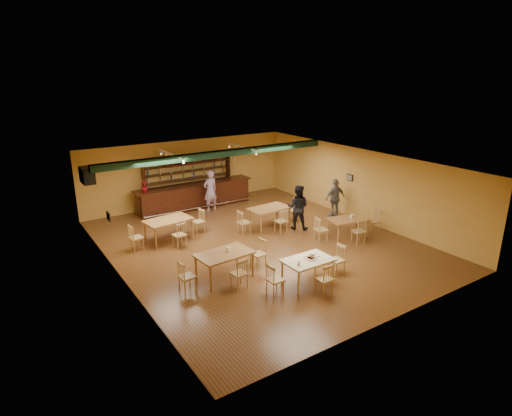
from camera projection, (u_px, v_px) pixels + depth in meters
floor at (259, 243)px, 15.51m from camera, size 12.00×12.00×0.00m
ceiling_beam at (220, 154)px, 16.85m from camera, size 10.00×0.30×0.25m
track_rail_left at (172, 154)px, 16.37m from camera, size 0.05×2.50×0.05m
track_rail_right at (242, 147)px, 18.04m from camera, size 0.05×2.50×0.05m
ac_unit at (88, 175)px, 15.62m from camera, size 0.34×0.70×0.48m
picture_left at (108, 216)px, 13.19m from camera, size 0.04×0.34×0.28m
picture_right at (350, 178)px, 17.98m from camera, size 0.04×0.34×0.28m
bar_counter at (195, 196)px, 19.39m from camera, size 5.55×0.85×1.13m
back_bar_hutch at (189, 181)px, 19.71m from camera, size 4.29×0.40×2.28m
poinsettia at (144, 186)px, 17.93m from camera, size 0.34×0.34×0.47m
dining_table_a at (169, 230)px, 15.64m from camera, size 1.78×1.20×0.83m
dining_table_b at (269, 217)px, 17.07m from camera, size 1.66×1.05×0.80m
dining_table_c at (225, 266)px, 12.79m from camera, size 1.74×1.12×0.83m
dining_table_d at (348, 228)px, 16.05m from camera, size 1.58×1.12×0.72m
near_table at (308, 271)px, 12.49m from camera, size 1.45×0.93×0.78m
pizza_tray at (311, 258)px, 12.42m from camera, size 0.49×0.49×0.01m
parmesan_shaker at (299, 263)px, 11.98m from camera, size 0.07×0.07×0.11m
napkin_stack at (313, 254)px, 12.72m from camera, size 0.21×0.17×0.03m
pizza_server at (314, 256)px, 12.54m from camera, size 0.31×0.26×0.00m
side_plate at (327, 257)px, 12.50m from camera, size 0.22×0.22×0.01m
patron_bar at (210, 191)px, 18.82m from camera, size 0.73×0.53×1.87m
patron_right_a at (298, 207)px, 16.70m from camera, size 1.09×1.10×1.79m
patron_right_b at (335, 198)px, 18.12m from camera, size 1.01×0.48×1.67m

